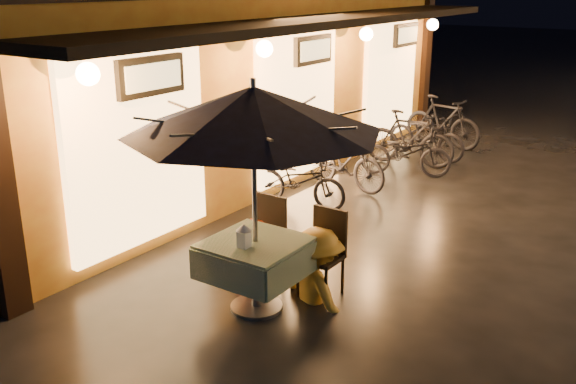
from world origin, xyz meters
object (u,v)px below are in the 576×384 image
Objects in this scene: person_orange at (253,221)px; bicycle_0 at (299,181)px; person_yellow at (318,231)px; cafe_table at (256,258)px; table_lantern at (244,234)px; patio_umbrella at (253,110)px.

person_orange is 2.64m from bicycle_0.
cafe_table is at bearing 74.61° from person_yellow.
bicycle_0 is at bearing 115.40° from cafe_table.
person_yellow reaches higher than person_orange.
cafe_table is 0.38m from table_lantern.
table_lantern is at bearing -90.00° from patio_umbrella.
patio_umbrella is 1.53m from person_yellow.
cafe_table is 3.96× the size of table_lantern.
person_orange is at bearing 121.24° from table_lantern.
table_lantern is at bearing 81.86° from person_yellow.
person_orange is (-0.46, 0.76, -0.19)m from table_lantern.
person_orange is (-0.46, 0.57, -1.42)m from patio_umbrella.
person_orange is 0.91× the size of person_yellow.
table_lantern is (0.00, -0.19, -1.23)m from patio_umbrella.
cafe_table is 0.63× the size of bicycle_0.
bicycle_0 is at bearing 115.40° from patio_umbrella.
person_yellow reaches higher than bicycle_0.
bicycle_0 reaches higher than cafe_table.
table_lantern is 0.16× the size of person_yellow.
person_yellow is 3.07m from bicycle_0.
patio_umbrella is 10.41× the size of table_lantern.
bicycle_0 is at bearing -33.13° from person_yellow.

